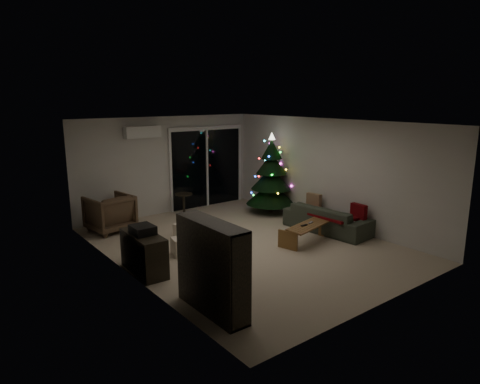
# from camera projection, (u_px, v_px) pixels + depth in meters

# --- Properties ---
(room) EXTENTS (6.50, 7.51, 2.60)m
(room) POSITION_uv_depth(u_px,v_px,m) (221.00, 183.00, 10.01)
(room) COLOR beige
(room) RESTS_ON ground
(bookshelf) EXTENTS (0.73, 1.36, 1.33)m
(bookshelf) POSITION_uv_depth(u_px,v_px,m) (202.00, 270.00, 5.86)
(bookshelf) COLOR black
(bookshelf) RESTS_ON floor
(media_cabinet) EXTENTS (0.45, 1.13, 0.70)m
(media_cabinet) POSITION_uv_depth(u_px,v_px,m) (144.00, 253.00, 7.38)
(media_cabinet) COLOR black
(media_cabinet) RESTS_ON floor
(stereo) EXTENTS (0.35, 0.42, 0.15)m
(stereo) POSITION_uv_depth(u_px,v_px,m) (143.00, 230.00, 7.28)
(stereo) COLOR black
(stereo) RESTS_ON media_cabinet
(armchair) EXTENTS (1.02, 1.05, 0.84)m
(armchair) POSITION_uv_depth(u_px,v_px,m) (110.00, 213.00, 9.64)
(armchair) COLOR #3E3226
(armchair) RESTS_ON floor
(ottoman) EXTENTS (0.52, 0.52, 0.46)m
(ottoman) POSITION_uv_depth(u_px,v_px,m) (202.00, 230.00, 9.03)
(ottoman) COLOR beige
(ottoman) RESTS_ON floor
(cardboard_box_a) EXTENTS (0.53, 0.45, 0.33)m
(cardboard_box_a) POSITION_uv_depth(u_px,v_px,m) (185.00, 246.00, 8.25)
(cardboard_box_a) COLOR white
(cardboard_box_a) RESTS_ON floor
(cardboard_box_b) EXTENTS (0.50, 0.42, 0.31)m
(cardboard_box_b) POSITION_uv_depth(u_px,v_px,m) (185.00, 230.00, 9.29)
(cardboard_box_b) COLOR white
(cardboard_box_b) RESTS_ON floor
(side_table) EXTENTS (0.48, 0.48, 0.56)m
(side_table) POSITION_uv_depth(u_px,v_px,m) (184.00, 204.00, 11.01)
(side_table) COLOR black
(side_table) RESTS_ON floor
(floor_lamp) EXTENTS (0.28, 0.28, 1.77)m
(floor_lamp) POSITION_uv_depth(u_px,v_px,m) (107.00, 186.00, 10.27)
(floor_lamp) COLOR black
(floor_lamp) RESTS_ON floor
(sofa) EXTENTS (0.95, 2.06, 0.58)m
(sofa) POSITION_uv_depth(u_px,v_px,m) (327.00, 219.00, 9.66)
(sofa) COLOR #2C3527
(sofa) RESTS_ON floor
(sofa_throw) EXTENTS (0.62, 1.44, 0.05)m
(sofa_throw) POSITION_uv_depth(u_px,v_px,m) (325.00, 214.00, 9.57)
(sofa_throw) COLOR #5A060C
(sofa_throw) RESTS_ON sofa
(cushion_a) EXTENTS (0.15, 0.39, 0.38)m
(cushion_a) POSITION_uv_depth(u_px,v_px,m) (314.00, 201.00, 10.26)
(cushion_a) COLOR olive
(cushion_a) RESTS_ON sofa
(cushion_b) EXTENTS (0.14, 0.39, 0.38)m
(cushion_b) POSITION_uv_depth(u_px,v_px,m) (359.00, 213.00, 9.25)
(cushion_b) COLOR #5A060C
(cushion_b) RESTS_ON sofa
(coffee_table) EXTENTS (1.34, 0.73, 0.40)m
(coffee_table) POSITION_uv_depth(u_px,v_px,m) (309.00, 234.00, 8.89)
(coffee_table) COLOR brown
(coffee_table) RESTS_ON floor
(remote_a) EXTENTS (0.16, 0.05, 0.02)m
(remote_a) POSITION_uv_depth(u_px,v_px,m) (304.00, 225.00, 8.75)
(remote_a) COLOR black
(remote_a) RESTS_ON coffee_table
(remote_b) EXTENTS (0.15, 0.09, 0.02)m
(remote_b) POSITION_uv_depth(u_px,v_px,m) (311.00, 223.00, 8.94)
(remote_b) COLOR slate
(remote_b) RESTS_ON coffee_table
(christmas_tree) EXTENTS (1.65, 1.65, 2.09)m
(christmas_tree) POSITION_uv_depth(u_px,v_px,m) (271.00, 173.00, 11.06)
(christmas_tree) COLOR black
(christmas_tree) RESTS_ON floor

